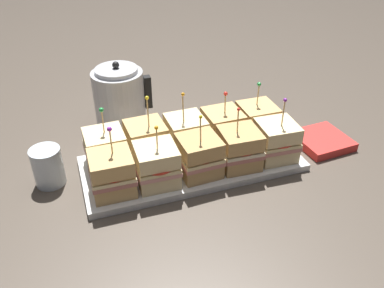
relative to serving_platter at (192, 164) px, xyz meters
The scene contains 15 objects.
ground_plane 0.01m from the serving_platter, ahead, with size 6.00×6.00×0.00m, color #4C4238.
serving_platter is the anchor object (origin of this frame).
sandwich_front_far_left 0.22m from the serving_platter, 166.12° to the right, with size 0.10×0.10×0.17m.
sandwich_front_left 0.13m from the serving_platter, 153.17° to the right, with size 0.10×0.10×0.16m.
sandwich_front_center 0.08m from the serving_platter, 89.09° to the right, with size 0.10×0.10×0.17m.
sandwich_front_right 0.13m from the serving_platter, 26.71° to the right, with size 0.10×0.10×0.16m.
sandwich_front_far_right 0.22m from the serving_platter, 13.83° to the right, with size 0.10×0.10×0.17m.
sandwich_back_far_left 0.22m from the serving_platter, 165.32° to the left, with size 0.10×0.10×0.16m.
sandwich_back_left 0.13m from the serving_platter, 153.10° to the left, with size 0.10×0.10×0.18m.
sandwich_back_center 0.08m from the serving_platter, 92.78° to the left, with size 0.10×0.10×0.18m.
sandwich_back_right 0.13m from the serving_platter, 25.62° to the left, with size 0.10×0.10×0.16m.
sandwich_back_far_right 0.22m from the serving_platter, 13.83° to the left, with size 0.10×0.10×0.16m.
kettle_steel 0.32m from the serving_platter, 114.61° to the left, with size 0.17×0.15×0.20m.
drinking_glass 0.35m from the serving_platter, behind, with size 0.07×0.07×0.10m.
napkin_stack 0.38m from the serving_platter, ahead, with size 0.15×0.15×0.02m.
Camera 1 is at (-0.28, -0.80, 0.63)m, focal length 38.00 mm.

